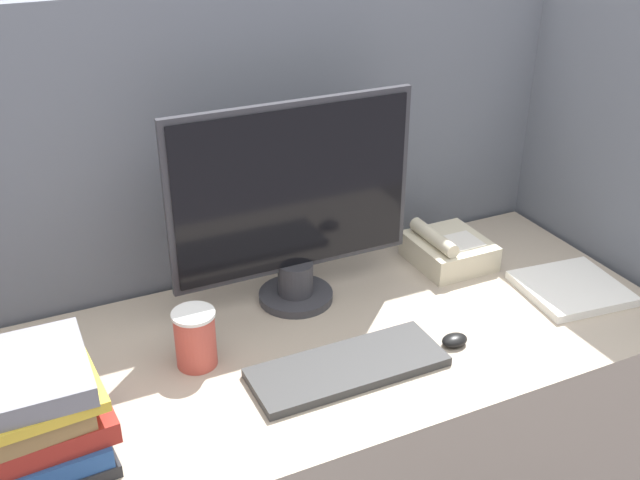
% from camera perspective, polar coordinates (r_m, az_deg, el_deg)
% --- Properties ---
extents(cubicle_panel_rear, '(2.01, 0.04, 1.47)m').
position_cam_1_polar(cubicle_panel_rear, '(2.02, -4.26, -2.18)').
color(cubicle_panel_rear, slate).
rests_on(cubicle_panel_rear, ground_plane).
extents(cubicle_panel_right, '(0.04, 0.76, 1.47)m').
position_cam_1_polar(cubicle_panel_right, '(2.19, 20.52, -1.58)').
color(cubicle_panel_right, slate).
rests_on(cubicle_panel_right, ground_plane).
extents(desk, '(1.61, 0.70, 0.76)m').
position_cam_1_polar(desk, '(1.95, 0.50, -16.55)').
color(desk, tan).
rests_on(desk, ground_plane).
extents(monitor, '(0.59, 0.18, 0.50)m').
position_cam_1_polar(monitor, '(1.72, -2.09, 2.44)').
color(monitor, '#333338').
rests_on(monitor, desk).
extents(keyboard, '(0.42, 0.16, 0.02)m').
position_cam_1_polar(keyboard, '(1.60, 2.13, -9.65)').
color(keyboard, '#333333').
rests_on(keyboard, desk).
extents(mouse, '(0.06, 0.04, 0.03)m').
position_cam_1_polar(mouse, '(1.70, 10.21, -7.51)').
color(mouse, black).
rests_on(mouse, desk).
extents(coffee_cup, '(0.09, 0.09, 0.13)m').
position_cam_1_polar(coffee_cup, '(1.61, -9.48, -7.39)').
color(coffee_cup, '#BF4C3F').
rests_on(coffee_cup, desk).
extents(book_stack, '(0.26, 0.28, 0.20)m').
position_cam_1_polar(book_stack, '(1.45, -20.91, -12.03)').
color(book_stack, '#262628').
rests_on(book_stack, desk).
extents(desk_telephone, '(0.19, 0.20, 0.10)m').
position_cam_1_polar(desk_telephone, '(2.01, 9.71, -0.72)').
color(desk_telephone, beige).
rests_on(desk_telephone, desk).
extents(paper_pile, '(0.26, 0.25, 0.02)m').
position_cam_1_polar(paper_pile, '(1.97, 18.61, -3.50)').
color(paper_pile, white).
rests_on(paper_pile, desk).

